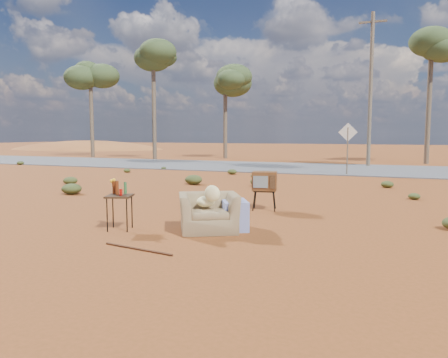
% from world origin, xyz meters
% --- Properties ---
extents(ground, '(140.00, 140.00, 0.00)m').
position_xyz_m(ground, '(0.00, 0.00, 0.00)').
color(ground, brown).
rests_on(ground, ground).
extents(highway, '(140.00, 7.00, 0.04)m').
position_xyz_m(highway, '(0.00, 15.00, 0.02)').
color(highway, '#565659').
rests_on(highway, ground).
extents(dirt_mound, '(26.00, 18.00, 2.00)m').
position_xyz_m(dirt_mound, '(-30.00, 34.00, 0.00)').
color(dirt_mound, '#9F5B26').
rests_on(dirt_mound, ground).
extents(armchair, '(1.34, 1.26, 0.90)m').
position_xyz_m(armchair, '(0.48, 0.13, 0.42)').
color(armchair, olive).
rests_on(armchair, ground).
extents(tv_unit, '(0.63, 0.55, 0.88)m').
position_xyz_m(tv_unit, '(0.71, 2.53, 0.65)').
color(tv_unit, black).
rests_on(tv_unit, ground).
extents(side_table, '(0.56, 0.56, 0.90)m').
position_xyz_m(side_table, '(-1.15, -0.42, 0.66)').
color(side_table, '#382614').
rests_on(side_table, ground).
extents(rusty_bar, '(1.29, 0.24, 0.03)m').
position_xyz_m(rusty_bar, '(-0.05, -1.49, 0.02)').
color(rusty_bar, '#532816').
rests_on(rusty_bar, ground).
extents(road_sign, '(0.78, 0.06, 2.19)m').
position_xyz_m(road_sign, '(1.50, 12.00, 1.50)').
color(road_sign, brown).
rests_on(road_sign, ground).
extents(eucalyptus_far_left, '(3.20, 3.20, 7.10)m').
position_xyz_m(eucalyptus_far_left, '(-18.00, 20.00, 5.94)').
color(eucalyptus_far_left, brown).
rests_on(eucalyptus_far_left, ground).
extents(eucalyptus_left, '(3.20, 3.20, 8.10)m').
position_xyz_m(eucalyptus_left, '(-12.00, 19.00, 6.92)').
color(eucalyptus_left, brown).
rests_on(eucalyptus_left, ground).
extents(eucalyptus_near_left, '(3.20, 3.20, 6.60)m').
position_xyz_m(eucalyptus_near_left, '(-8.00, 22.00, 5.45)').
color(eucalyptus_near_left, brown).
rests_on(eucalyptus_near_left, ground).
extents(eucalyptus_center, '(3.20, 3.20, 7.60)m').
position_xyz_m(eucalyptus_center, '(5.00, 21.00, 6.43)').
color(eucalyptus_center, brown).
rests_on(eucalyptus_center, ground).
extents(utility_pole_center, '(1.40, 0.20, 8.00)m').
position_xyz_m(utility_pole_center, '(2.00, 17.50, 4.15)').
color(utility_pole_center, brown).
rests_on(utility_pole_center, ground).
extents(scrub_patch, '(17.49, 8.07, 0.33)m').
position_xyz_m(scrub_patch, '(-0.82, 4.41, 0.14)').
color(scrub_patch, '#3F4A20').
rests_on(scrub_patch, ground).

